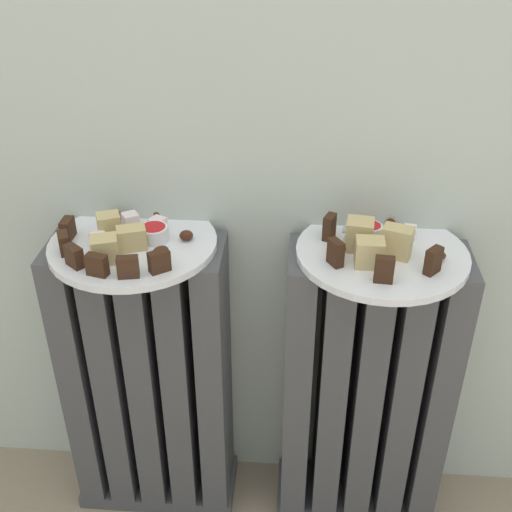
{
  "coord_description": "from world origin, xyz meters",
  "views": [
    {
      "loc": [
        0.07,
        -0.6,
        1.13
      ],
      "look_at": [
        0.0,
        0.28,
        0.58
      ],
      "focal_mm": 44.67,
      "sensor_mm": 36.0,
      "label": 1
    }
  ],
  "objects_px": {
    "jam_bowl_left": "(154,233)",
    "jam_bowl_right": "(370,230)",
    "radiator_right": "(365,395)",
    "plate_left": "(133,244)",
    "radiator_left": "(150,383)",
    "plate_right": "(382,254)",
    "fork": "(346,239)"
  },
  "relations": [
    {
      "from": "radiator_left",
      "to": "fork",
      "type": "distance_m",
      "value": 0.47
    },
    {
      "from": "radiator_left",
      "to": "jam_bowl_left",
      "type": "bearing_deg",
      "value": 7.52
    },
    {
      "from": "radiator_right",
      "to": "plate_right",
      "type": "bearing_deg",
      "value": 0.0
    },
    {
      "from": "plate_right",
      "to": "jam_bowl_right",
      "type": "relative_size",
      "value": 6.71
    },
    {
      "from": "plate_right",
      "to": "fork",
      "type": "bearing_deg",
      "value": 153.83
    },
    {
      "from": "plate_left",
      "to": "plate_right",
      "type": "xyz_separation_m",
      "value": [
        0.4,
        0.0,
        0.0
      ]
    },
    {
      "from": "radiator_right",
      "to": "plate_left",
      "type": "relative_size",
      "value": 2.15
    },
    {
      "from": "radiator_left",
      "to": "plate_left",
      "type": "distance_m",
      "value": 0.31
    },
    {
      "from": "radiator_left",
      "to": "radiator_right",
      "type": "bearing_deg",
      "value": 0.0
    },
    {
      "from": "radiator_right",
      "to": "fork",
      "type": "relative_size",
      "value": 5.57
    },
    {
      "from": "jam_bowl_left",
      "to": "plate_right",
      "type": "bearing_deg",
      "value": -0.72
    },
    {
      "from": "plate_left",
      "to": "plate_right",
      "type": "height_order",
      "value": "same"
    },
    {
      "from": "radiator_right",
      "to": "fork",
      "type": "distance_m",
      "value": 0.32
    },
    {
      "from": "jam_bowl_right",
      "to": "radiator_right",
      "type": "bearing_deg",
      "value": -71.4
    },
    {
      "from": "plate_left",
      "to": "jam_bowl_right",
      "type": "distance_m",
      "value": 0.39
    },
    {
      "from": "radiator_right",
      "to": "jam_bowl_left",
      "type": "distance_m",
      "value": 0.49
    },
    {
      "from": "radiator_left",
      "to": "plate_right",
      "type": "distance_m",
      "value": 0.51
    },
    {
      "from": "plate_left",
      "to": "jam_bowl_left",
      "type": "distance_m",
      "value": 0.04
    },
    {
      "from": "plate_right",
      "to": "fork",
      "type": "xyz_separation_m",
      "value": [
        -0.06,
        0.03,
        0.01
      ]
    },
    {
      "from": "radiator_right",
      "to": "fork",
      "type": "bearing_deg",
      "value": 153.83
    },
    {
      "from": "radiator_left",
      "to": "plate_left",
      "type": "bearing_deg",
      "value": 0.0
    },
    {
      "from": "jam_bowl_left",
      "to": "fork",
      "type": "distance_m",
      "value": 0.31
    },
    {
      "from": "plate_right",
      "to": "jam_bowl_left",
      "type": "bearing_deg",
      "value": 179.28
    },
    {
      "from": "jam_bowl_left",
      "to": "jam_bowl_right",
      "type": "height_order",
      "value": "jam_bowl_left"
    },
    {
      "from": "fork",
      "to": "radiator_left",
      "type": "bearing_deg",
      "value": -175.41
    },
    {
      "from": "plate_left",
      "to": "fork",
      "type": "xyz_separation_m",
      "value": [
        0.35,
        0.03,
        0.01
      ]
    },
    {
      "from": "plate_left",
      "to": "fork",
      "type": "relative_size",
      "value": 2.59
    },
    {
      "from": "radiator_left",
      "to": "fork",
      "type": "xyz_separation_m",
      "value": [
        0.35,
        0.03,
        0.31
      ]
    },
    {
      "from": "radiator_right",
      "to": "plate_right",
      "type": "distance_m",
      "value": 0.31
    },
    {
      "from": "plate_left",
      "to": "radiator_left",
      "type": "bearing_deg",
      "value": 0.0
    },
    {
      "from": "radiator_right",
      "to": "jam_bowl_right",
      "type": "distance_m",
      "value": 0.33
    },
    {
      "from": "plate_right",
      "to": "jam_bowl_left",
      "type": "relative_size",
      "value": 5.87
    }
  ]
}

